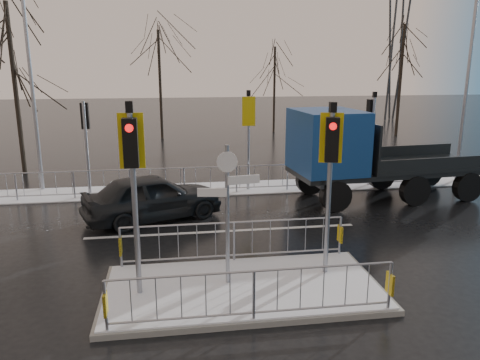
{
  "coord_description": "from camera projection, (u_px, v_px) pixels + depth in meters",
  "views": [
    {
      "loc": [
        -1.43,
        -9.21,
        4.85
      ],
      "look_at": [
        0.36,
        2.84,
        1.8
      ],
      "focal_mm": 35.0,
      "sensor_mm": 36.0,
      "label": 1
    }
  ],
  "objects": [
    {
      "name": "ground",
      "position": [
        243.0,
        291.0,
        10.22
      ],
      "size": [
        120.0,
        120.0,
        0.0
      ],
      "primitive_type": "plane",
      "color": "black",
      "rests_on": "ground"
    },
    {
      "name": "snow_verge",
      "position": [
        209.0,
        189.0,
        18.47
      ],
      "size": [
        30.0,
        2.0,
        0.04
      ],
      "primitive_type": "cube",
      "color": "white",
      "rests_on": "ground"
    },
    {
      "name": "lane_markings",
      "position": [
        245.0,
        299.0,
        9.9
      ],
      "size": [
        8.0,
        11.38,
        0.01
      ],
      "color": "silver",
      "rests_on": "ground"
    },
    {
      "name": "traffic_island",
      "position": [
        242.0,
        275.0,
        10.13
      ],
      "size": [
        6.0,
        3.04,
        4.15
      ],
      "color": "slate",
      "rests_on": "ground"
    },
    {
      "name": "far_kerb_fixtures",
      "position": [
        218.0,
        167.0,
        17.78
      ],
      "size": [
        18.0,
        0.65,
        3.83
      ],
      "color": "gray",
      "rests_on": "ground"
    },
    {
      "name": "car_far_lane",
      "position": [
        153.0,
        197.0,
        14.79
      ],
      "size": [
        4.7,
        3.18,
        1.49
      ],
      "primitive_type": "imported",
      "rotation": [
        0.0,
        0.0,
        1.93
      ],
      "color": "black",
      "rests_on": "ground"
    },
    {
      "name": "flatbed_truck",
      "position": [
        353.0,
        153.0,
        16.64
      ],
      "size": [
        7.28,
        3.23,
        3.28
      ],
      "color": "black",
      "rests_on": "ground"
    },
    {
      "name": "tree_near_b",
      "position": [
        12.0,
        56.0,
        19.82
      ],
      "size": [
        4.0,
        4.0,
        7.55
      ],
      "color": "black",
      "rests_on": "ground"
    },
    {
      "name": "tree_far_a",
      "position": [
        159.0,
        64.0,
        29.87
      ],
      "size": [
        3.75,
        3.75,
        7.08
      ],
      "color": "black",
      "rests_on": "ground"
    },
    {
      "name": "tree_far_b",
      "position": [
        275.0,
        73.0,
        33.09
      ],
      "size": [
        3.25,
        3.25,
        6.14
      ],
      "color": "black",
      "rests_on": "ground"
    },
    {
      "name": "tree_far_c",
      "position": [
        402.0,
        59.0,
        31.12
      ],
      "size": [
        4.0,
        4.0,
        7.55
      ],
      "color": "black",
      "rests_on": "ground"
    },
    {
      "name": "street_lamp_right",
      "position": [
        470.0,
        75.0,
        18.82
      ],
      "size": [
        1.25,
        0.18,
        8.0
      ],
      "color": "gray",
      "rests_on": "ground"
    },
    {
      "name": "street_lamp_left",
      "position": [
        33.0,
        73.0,
        17.33
      ],
      "size": [
        1.25,
        0.18,
        8.2
      ],
      "color": "gray",
      "rests_on": "ground"
    }
  ]
}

